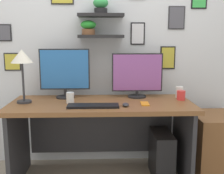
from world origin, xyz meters
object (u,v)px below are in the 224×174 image
keyboard (93,106)px  cell_phone (145,104)px  computer_tower_right (161,155)px  coffee_mug (181,95)px  drawer_cabinet (214,144)px  monitor_left (65,72)px  water_cup (179,92)px  computer_mouse (126,105)px  monitor_right (137,75)px  desk (102,122)px  pen_cup (70,98)px  desk_lamp (22,60)px

keyboard → cell_phone: size_ratio=3.14×
keyboard → computer_tower_right: bearing=15.7°
coffee_mug → computer_tower_right: 0.60m
coffee_mug → drawer_cabinet: coffee_mug is taller
monitor_left → coffee_mug: monitor_left is taller
water_cup → computer_mouse: bearing=-149.3°
coffee_mug → drawer_cabinet: bearing=0.8°
monitor_left → keyboard: monitor_left is taller
monitor_right → desk: bearing=-155.5°
monitor_left → coffee_mug: size_ratio=5.40×
monitor_left → pen_cup: (0.07, -0.24, -0.21)m
pen_cup → water_cup: bearing=10.7°
keyboard → computer_mouse: 0.28m
computer_tower_right → keyboard: bearing=-164.3°
monitor_left → computer_mouse: bearing=-33.6°
computer_mouse → computer_tower_right: (0.37, 0.17, -0.54)m
pen_cup → computer_tower_right: bearing=2.4°
cell_phone → water_cup: size_ratio=1.27×
monitor_left → desk_lamp: (-0.35, -0.21, 0.13)m
keyboard → desk_lamp: 0.76m
desk → pen_cup: bearing=-164.4°
keyboard → computer_mouse: bearing=2.2°
pen_cup → desk: bearing=15.6°
desk_lamp → pen_cup: desk_lamp is taller
monitor_left → water_cup: bearing=-2.1°
desk → cell_phone: size_ratio=11.96×
water_cup → drawer_cabinet: size_ratio=0.18×
monitor_right → desk_lamp: (-1.06, -0.21, 0.16)m
water_cup → desk_lamp: bearing=-173.7°
computer_tower_right → cell_phone: bearing=-152.1°
desk → water_cup: water_cup is taller
water_cup → computer_tower_right: 0.64m
monitor_right → cell_phone: monitor_right is taller
monitor_left → computer_mouse: (0.57, -0.38, -0.24)m
pen_cup → monitor_right: bearing=20.7°
cell_phone → pen_cup: size_ratio=1.40×
computer_mouse → desk_lamp: desk_lamp is taller
water_cup → monitor_right: bearing=174.3°
monitor_right → desk_lamp: size_ratio=1.04×
computer_mouse → cell_phone: bearing=21.9°
desk → computer_tower_right: size_ratio=3.76×
computer_mouse → keyboard: bearing=-177.8°
desk → drawer_cabinet: (1.12, 0.02, -0.24)m
desk → monitor_right: size_ratio=3.35×
monitor_right → drawer_cabinet: 1.03m
keyboard → coffee_mug: bearing=16.3°
monitor_left → desk: bearing=-24.5°
desk_lamp → drawer_cabinet: bearing=2.1°
cell_phone → computer_tower_right: (0.19, 0.10, -0.53)m
desk_lamp → cell_phone: 1.16m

